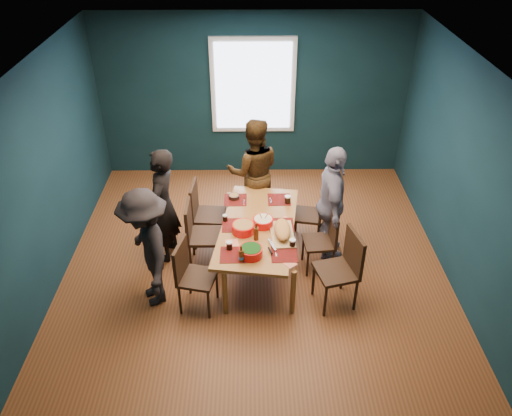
{
  "coord_description": "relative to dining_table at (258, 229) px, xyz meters",
  "views": [
    {
      "loc": [
        -0.05,
        -5.2,
        4.37
      ],
      "look_at": [
        0.02,
        -0.07,
        0.92
      ],
      "focal_mm": 35.0,
      "sensor_mm": 36.0,
      "label": 1
    }
  ],
  "objects": [
    {
      "name": "person_back",
      "position": [
        -0.04,
        1.14,
        0.19
      ],
      "size": [
        0.82,
        0.66,
        1.61
      ],
      "primitive_type": "imported",
      "rotation": [
        0.0,
        0.0,
        3.2
      ],
      "color": "black",
      "rests_on": "floor"
    },
    {
      "name": "cola_glass_a",
      "position": [
        -0.34,
        -0.48,
        0.12
      ],
      "size": [
        0.08,
        0.08,
        0.11
      ],
      "color": "black",
      "rests_on": "dining_table"
    },
    {
      "name": "chair_left_mid",
      "position": [
        -0.78,
        0.08,
        -0.07
      ],
      "size": [
        0.43,
        0.43,
        0.95
      ],
      "rotation": [
        0.0,
        0.0,
        -0.0
      ],
      "color": "black",
      "rests_on": "floor"
    },
    {
      "name": "napkin_b",
      "position": [
        -0.32,
        -0.37,
        0.07
      ],
      "size": [
        0.18,
        0.18,
        0.0
      ],
      "primitive_type": "cube",
      "rotation": [
        0.0,
        0.0,
        0.12
      ],
      "color": "#E17E5E",
      "rests_on": "dining_table"
    },
    {
      "name": "chair_right_far",
      "position": [
        0.78,
        0.58,
        -0.11
      ],
      "size": [
        0.46,
        0.46,
        0.87
      ],
      "rotation": [
        0.0,
        0.0,
        -0.19
      ],
      "color": "black",
      "rests_on": "floor"
    },
    {
      "name": "cola_glass_d",
      "position": [
        -0.42,
        0.1,
        0.11
      ],
      "size": [
        0.06,
        0.06,
        0.09
      ],
      "color": "black",
      "rests_on": "dining_table"
    },
    {
      "name": "cutting_board",
      "position": [
        0.29,
        -0.21,
        0.13
      ],
      "size": [
        0.34,
        0.69,
        0.15
      ],
      "rotation": [
        0.0,
        0.0,
        0.06
      ],
      "color": "tan",
      "rests_on": "dining_table"
    },
    {
      "name": "dining_table",
      "position": [
        0.0,
        0.0,
        0.0
      ],
      "size": [
        1.15,
        1.91,
        0.68
      ],
      "rotation": [
        0.0,
        0.0,
        -0.14
      ],
      "color": "#A46A31",
      "rests_on": "floor"
    },
    {
      "name": "person_far_left",
      "position": [
        -1.22,
        0.28,
        0.18
      ],
      "size": [
        0.48,
        0.64,
        1.6
      ],
      "primitive_type": "imported",
      "rotation": [
        0.0,
        0.0,
        4.53
      ],
      "color": "black",
      "rests_on": "floor"
    },
    {
      "name": "room",
      "position": [
        -0.04,
        0.38,
        0.75
      ],
      "size": [
        5.01,
        5.01,
        2.71
      ],
      "color": "brown",
      "rests_on": "ground"
    },
    {
      "name": "person_right",
      "position": [
        0.96,
        0.28,
        0.19
      ],
      "size": [
        0.4,
        0.95,
        1.62
      ],
      "primitive_type": "imported",
      "rotation": [
        0.0,
        0.0,
        1.56
      ],
      "color": "silver",
      "rests_on": "floor"
    },
    {
      "name": "person_near_left",
      "position": [
        -1.29,
        -0.57,
        0.15
      ],
      "size": [
        0.91,
        1.14,
        1.54
      ],
      "primitive_type": "imported",
      "rotation": [
        0.0,
        0.0,
        5.11
      ],
      "color": "black",
      "rests_on": "floor"
    },
    {
      "name": "napkin_a",
      "position": [
        0.34,
        0.1,
        0.07
      ],
      "size": [
        0.2,
        0.2,
        0.0
      ],
      "primitive_type": "cube",
      "rotation": [
        0.0,
        0.0,
        0.59
      ],
      "color": "#E17E5E",
      "rests_on": "dining_table"
    },
    {
      "name": "bowl_salad",
      "position": [
        -0.18,
        -0.14,
        0.13
      ],
      "size": [
        0.28,
        0.28,
        0.12
      ],
      "color": "red",
      "rests_on": "dining_table"
    },
    {
      "name": "cola_glass_c",
      "position": [
        0.41,
        0.5,
        0.13
      ],
      "size": [
        0.08,
        0.08,
        0.11
      ],
      "color": "black",
      "rests_on": "dining_table"
    },
    {
      "name": "bowl_herbs",
      "position": [
        -0.09,
        -0.6,
        0.13
      ],
      "size": [
        0.27,
        0.27,
        0.12
      ],
      "color": "red",
      "rests_on": "dining_table"
    },
    {
      "name": "beer_bottle_b",
      "position": [
        -0.03,
        -0.29,
        0.16
      ],
      "size": [
        0.06,
        0.06,
        0.24
      ],
      "color": "#4B250D",
      "rests_on": "dining_table"
    },
    {
      "name": "chair_left_near",
      "position": [
        -0.8,
        -0.68,
        -0.09
      ],
      "size": [
        0.49,
        0.49,
        0.91
      ],
      "rotation": [
        0.0,
        0.0,
        -0.22
      ],
      "color": "black",
      "rests_on": "floor"
    },
    {
      "name": "chair_right_near",
      "position": [
        1.0,
        -0.64,
        -0.04
      ],
      "size": [
        0.55,
        0.55,
        0.99
      ],
      "rotation": [
        0.0,
        0.0,
        0.26
      ],
      "color": "black",
      "rests_on": "floor"
    },
    {
      "name": "chair_right_mid",
      "position": [
        0.87,
        -0.0,
        -0.13
      ],
      "size": [
        0.42,
        0.42,
        0.85
      ],
      "rotation": [
        0.0,
        0.0,
        0.09
      ],
      "color": "black",
      "rests_on": "floor"
    },
    {
      "name": "cola_glass_b",
      "position": [
        0.4,
        -0.44,
        0.12
      ],
      "size": [
        0.08,
        0.08,
        0.11
      ],
      "color": "black",
      "rests_on": "dining_table"
    },
    {
      "name": "chair_left_far",
      "position": [
        -0.76,
        0.56,
        -0.07
      ],
      "size": [
        0.46,
        0.46,
        0.94
      ],
      "rotation": [
        0.0,
        0.0,
        -0.08
      ],
      "color": "black",
      "rests_on": "floor"
    },
    {
      "name": "beer_bottle_a",
      "position": [
        -0.2,
        -0.7,
        0.14
      ],
      "size": [
        0.06,
        0.06,
        0.22
      ],
      "color": "#4B250D",
      "rests_on": "dining_table"
    },
    {
      "name": "small_bowl",
      "position": [
        -0.32,
        0.62,
        0.1
      ],
      "size": [
        0.14,
        0.14,
        0.06
      ],
      "color": "black",
      "rests_on": "dining_table"
    },
    {
      "name": "bowl_dumpling",
      "position": [
        0.07,
        -0.0,
        0.12
      ],
      "size": [
        0.26,
        0.26,
        0.24
      ],
      "color": "red",
      "rests_on": "dining_table"
    },
    {
      "name": "napkin_c",
      "position": [
        0.35,
        -0.75,
        0.07
      ],
      "size": [
        0.17,
        0.17,
        0.0
      ],
      "primitive_type": "cube",
      "rotation": [
        0.0,
        0.0,
        0.66
      ],
      "color": "#E17E5E",
      "rests_on": "dining_table"
    }
  ]
}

